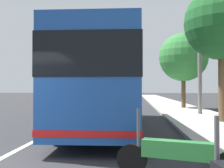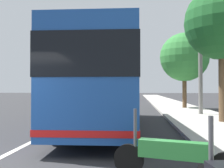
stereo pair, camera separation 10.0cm
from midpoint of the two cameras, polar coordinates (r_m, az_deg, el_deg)
name	(u,v)px [view 2 (the right image)]	position (r m, az deg, el deg)	size (l,w,h in m)	color
sidewalk_curb	(202,119)	(14.61, 18.83, -7.06)	(110.00, 3.60, 0.14)	#B2ADA3
lane_divider_line	(77,119)	(14.56, -7.18, -7.39)	(110.00, 0.16, 0.01)	silver
coach_bus	(106,81)	(11.29, -1.00, 0.64)	(10.76, 2.74, 3.40)	#1E4C9E
motorcycle_angled	(174,155)	(4.98, 13.69, -14.38)	(0.74, 2.21, 1.24)	black
car_side_street	(129,94)	(47.19, 3.67, -2.23)	(4.52, 2.08, 1.42)	silver
car_behind_bus	(124,96)	(35.13, 2.59, -2.54)	(4.06, 1.93, 1.50)	navy
car_oncoming	(108,95)	(44.39, -0.80, -2.26)	(4.59, 1.88, 1.46)	navy
roadside_tree_mid_block	(222,23)	(13.48, 22.67, 11.91)	(3.42, 3.42, 6.36)	brown
roadside_tree_far_block	(184,57)	(22.14, 15.28, 5.52)	(3.85, 3.85, 6.08)	brown
utility_pole	(200,58)	(16.79, 18.47, 5.36)	(0.24, 0.24, 6.95)	slate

